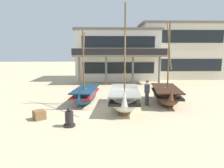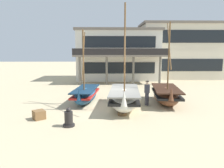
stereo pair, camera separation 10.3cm
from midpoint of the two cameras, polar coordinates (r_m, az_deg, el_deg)
ground_plane at (r=14.05m, az=0.30°, el=-6.29°), size 120.00×120.00×0.00m
fishing_boat_near_left at (r=13.74m, az=3.59°, el=-3.71°), size 2.25×5.05×6.77m
fishing_boat_centre_large at (r=15.43m, az=14.58°, el=-2.78°), size 2.21×4.50×5.62m
fishing_boat_far_right at (r=15.37m, az=-6.92°, el=-2.81°), size 1.87×4.25×5.10m
fisherman_by_hull at (r=14.58m, az=9.64°, el=-2.48°), size 0.40×0.29×1.68m
capstan_winch at (r=10.74m, az=-11.36°, el=-9.24°), size 0.59×0.59×0.94m
wooden_barrel at (r=12.27m, az=3.01°, el=-6.87°), size 0.56×0.56×0.70m
cargo_crate at (r=12.27m, az=-18.90°, el=-7.88°), size 0.81×0.81×0.48m
harbor_building_main at (r=28.17m, az=1.68°, el=7.97°), size 10.67×8.74×6.40m
harbor_building_annex at (r=30.75m, az=18.11°, el=8.49°), size 11.07×5.79×7.34m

